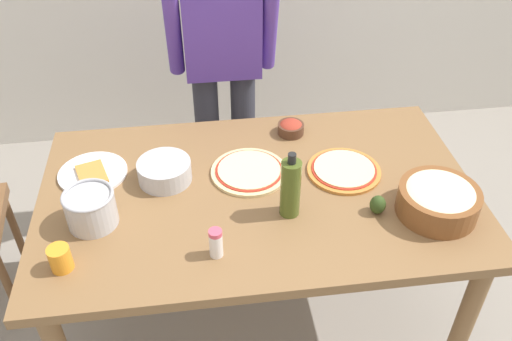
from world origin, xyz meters
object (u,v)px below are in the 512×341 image
object	(u,v)px
steel_pot	(91,208)
plate_with_slice	(93,173)
popcorn_bowl	(439,199)
cup_orange	(60,258)
pizza_cooked_on_tray	(344,170)
olive_oil_bottle	(290,188)
mixing_bowl_steel	(165,171)
salt_shaker	(216,243)
dining_table	(258,208)
pizza_raw_on_board	(249,171)
avocado	(378,205)
person_cook	(222,54)
small_sauce_bowl	(291,128)

from	to	relation	value
steel_pot	plate_with_slice	bearing A→B (deg)	96.55
popcorn_bowl	cup_orange	world-z (taller)	popcorn_bowl
pizza_cooked_on_tray	olive_oil_bottle	size ratio (longest dim) A/B	1.10
plate_with_slice	mixing_bowl_steel	world-z (taller)	mixing_bowl_steel
olive_oil_bottle	popcorn_bowl	bearing A→B (deg)	-7.39
pizza_cooked_on_tray	olive_oil_bottle	world-z (taller)	olive_oil_bottle
salt_shaker	pizza_cooked_on_tray	bearing A→B (deg)	35.01
plate_with_slice	mixing_bowl_steel	size ratio (longest dim) A/B	1.30
plate_with_slice	popcorn_bowl	bearing A→B (deg)	-16.98
dining_table	olive_oil_bottle	size ratio (longest dim) A/B	6.25
cup_orange	pizza_raw_on_board	bearing A→B (deg)	31.77
steel_pot	avocado	xyz separation A→B (m)	(0.98, -0.08, -0.03)
person_cook	steel_pot	xyz separation A→B (m)	(-0.52, -0.86, -0.11)
person_cook	plate_with_slice	size ratio (longest dim) A/B	6.23
mixing_bowl_steel	olive_oil_bottle	xyz separation A→B (m)	(0.43, -0.24, 0.07)
olive_oil_bottle	steel_pot	bearing A→B (deg)	176.76
mixing_bowl_steel	small_sauce_bowl	size ratio (longest dim) A/B	1.82
popcorn_bowl	cup_orange	bearing A→B (deg)	-175.84
salt_shaker	plate_with_slice	bearing A→B (deg)	132.94
dining_table	small_sauce_bowl	bearing A→B (deg)	61.58
plate_with_slice	olive_oil_bottle	size ratio (longest dim) A/B	1.02
plate_with_slice	salt_shaker	bearing A→B (deg)	-47.06
plate_with_slice	avocado	distance (m)	1.07
pizza_raw_on_board	small_sauce_bowl	world-z (taller)	small_sauce_bowl
mixing_bowl_steel	salt_shaker	xyz separation A→B (m)	(0.16, -0.41, 0.01)
popcorn_bowl	avocado	distance (m)	0.21
avocado	pizza_raw_on_board	bearing A→B (deg)	146.52
mixing_bowl_steel	small_sauce_bowl	bearing A→B (deg)	24.67
pizza_cooked_on_tray	avocado	xyz separation A→B (m)	(0.06, -0.23, 0.03)
dining_table	avocado	world-z (taller)	avocado
pizza_raw_on_board	salt_shaker	xyz separation A→B (m)	(-0.15, -0.40, 0.04)
salt_shaker	person_cook	bearing A→B (deg)	83.84
small_sauce_bowl	steel_pot	bearing A→B (deg)	-150.03
olive_oil_bottle	cup_orange	size ratio (longest dim) A/B	3.01
dining_table	salt_shaker	world-z (taller)	salt_shaker
small_sauce_bowl	dining_table	bearing A→B (deg)	-118.42
person_cook	steel_pot	size ratio (longest dim) A/B	9.34
steel_pot	avocado	distance (m)	0.98
person_cook	pizza_raw_on_board	size ratio (longest dim) A/B	5.53
pizza_raw_on_board	popcorn_bowl	bearing A→B (deg)	-26.02
popcorn_bowl	plate_with_slice	bearing A→B (deg)	163.02
dining_table	olive_oil_bottle	world-z (taller)	olive_oil_bottle
olive_oil_bottle	cup_orange	world-z (taller)	olive_oil_bottle
dining_table	small_sauce_bowl	xyz separation A→B (m)	(0.19, 0.34, 0.12)
dining_table	popcorn_bowl	bearing A→B (deg)	-18.65
plate_with_slice	olive_oil_bottle	xyz separation A→B (m)	(0.71, -0.30, 0.11)
dining_table	cup_orange	bearing A→B (deg)	-155.88
dining_table	pizza_cooked_on_tray	distance (m)	0.36
cup_orange	avocado	bearing A→B (deg)	6.43
mixing_bowl_steel	pizza_cooked_on_tray	bearing A→B (deg)	-3.72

